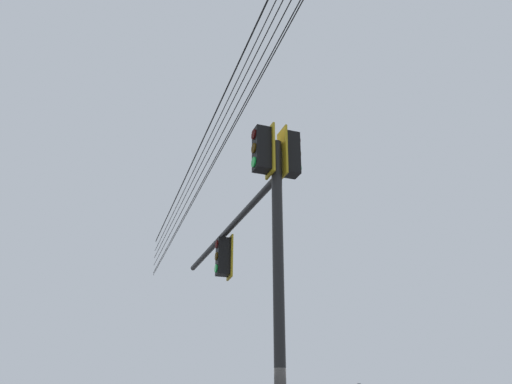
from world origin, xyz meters
TOP-DOWN VIEW (x-y plane):
  - signal_mast_assembly at (-0.15, -1.50)m, footprint 1.51×6.65m
  - overhead_wire_span at (-0.28, -1.94)m, footprint 6.52×33.26m

SIDE VIEW (x-z plane):
  - signal_mast_assembly at x=-0.15m, z-range 1.53..8.56m
  - overhead_wire_span at x=-0.28m, z-range 8.82..10.78m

